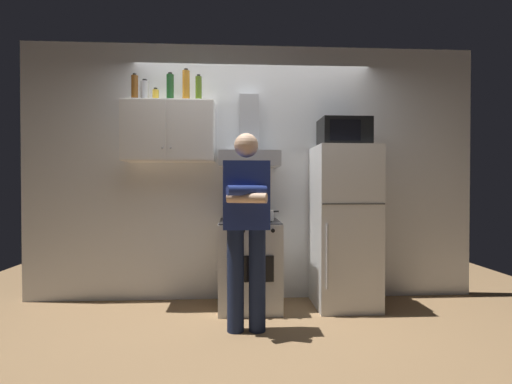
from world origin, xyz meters
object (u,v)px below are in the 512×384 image
object	(u,v)px
bottle_liquor_amber	(186,86)
bottle_canister_steel	(145,92)
upper_cabinet	(170,132)
bottle_olive_oil	(199,89)
cooking_pot	(264,215)
bottle_wine_green	(170,88)
refrigerator	(344,226)
microwave	(344,133)
person_standing	(246,223)
bottle_spice_jar	(156,96)
bottle_beer_brown	(135,88)
range_hood	(249,148)
stove_oven	(250,264)

from	to	relation	value
bottle_liquor_amber	bottle_canister_steel	world-z (taller)	bottle_liquor_amber
upper_cabinet	bottle_olive_oil	bearing A→B (deg)	-5.85
cooking_pot	bottle_wine_green	xyz separation A→B (m)	(-0.93, 0.27, 1.27)
cooking_pot	bottle_canister_steel	size ratio (longest dim) A/B	1.28
refrigerator	bottle_liquor_amber	bearing A→B (deg)	175.68
microwave	person_standing	bearing A→B (deg)	-148.00
upper_cabinet	bottle_spice_jar	distance (m)	0.39
person_standing	bottle_canister_steel	world-z (taller)	bottle_canister_steel
bottle_beer_brown	bottle_olive_oil	world-z (taller)	bottle_beer_brown
bottle_olive_oil	bottle_beer_brown	bearing A→B (deg)	177.72
range_hood	bottle_canister_steel	world-z (taller)	bottle_canister_steel
range_hood	refrigerator	bearing A→B (deg)	-7.55
range_hood	person_standing	world-z (taller)	range_hood
stove_oven	bottle_wine_green	size ratio (longest dim) A/B	2.90
bottle_wine_green	bottle_olive_oil	bearing A→B (deg)	-10.26
refrigerator	microwave	xyz separation A→B (m)	(-0.00, 0.02, 0.94)
bottle_liquor_amber	person_standing	bearing A→B (deg)	-51.18
range_hood	bottle_wine_green	distance (m)	1.00
microwave	bottle_beer_brown	distance (m)	2.14
range_hood	bottle_spice_jar	distance (m)	1.07
upper_cabinet	bottle_canister_steel	world-z (taller)	bottle_canister_steel
cooking_pot	bottle_wine_green	size ratio (longest dim) A/B	0.98
upper_cabinet	cooking_pot	xyz separation A→B (m)	(0.93, -0.24, -0.82)
microwave	cooking_pot	bearing A→B (deg)	-170.43
range_hood	bottle_wine_green	xyz separation A→B (m)	(-0.80, 0.02, 0.60)
stove_oven	range_hood	xyz separation A→B (m)	(0.00, 0.13, 1.16)
microwave	bottle_canister_steel	size ratio (longest dim) A/B	2.09
bottle_beer_brown	bottle_wine_green	bearing A→B (deg)	4.49
range_hood	bottle_beer_brown	bearing A→B (deg)	-179.70
upper_cabinet	microwave	world-z (taller)	upper_cabinet
bottle_canister_steel	bottle_wine_green	bearing A→B (deg)	-0.05
upper_cabinet	bottle_wine_green	distance (m)	0.44
range_hood	cooking_pot	xyz separation A→B (m)	(0.13, -0.25, -0.67)
bottle_liquor_amber	stove_oven	bearing A→B (deg)	-10.75
microwave	bottle_liquor_amber	distance (m)	1.66
bottle_liquor_amber	range_hood	bearing A→B (deg)	0.57
range_hood	person_standing	xyz separation A→B (m)	(-0.05, -0.73, -0.70)
bottle_wine_green	refrigerator	bearing A→B (deg)	-4.81
person_standing	bottle_spice_jar	bearing A→B (deg)	140.04
upper_cabinet	bottle_olive_oil	xyz separation A→B (m)	(0.29, -0.03, 0.43)
range_hood	cooking_pot	bearing A→B (deg)	-62.12
person_standing	bottle_liquor_amber	world-z (taller)	bottle_liquor_amber
stove_oven	microwave	world-z (taller)	microwave
upper_cabinet	refrigerator	bearing A→B (deg)	-4.07
stove_oven	bottle_spice_jar	distance (m)	1.93
bottle_canister_steel	bottle_liquor_amber	bearing A→B (deg)	-3.82
range_hood	bottle_liquor_amber	size ratio (longest dim) A/B	2.24
cooking_pot	bottle_wine_green	bearing A→B (deg)	163.94
microwave	bottle_spice_jar	size ratio (longest dim) A/B	3.34
bottle_liquor_amber	bottle_olive_oil	world-z (taller)	bottle_liquor_amber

